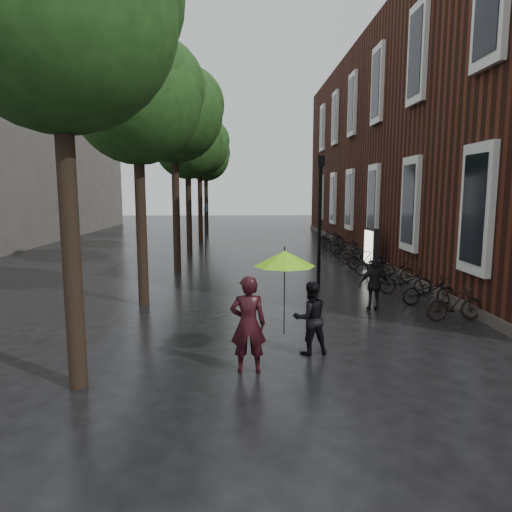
{
  "coord_description": "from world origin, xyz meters",
  "views": [
    {
      "loc": [
        -1.04,
        -6.9,
        3.49
      ],
      "look_at": [
        -0.67,
        5.41,
        1.74
      ],
      "focal_mm": 32.0,
      "sensor_mm": 36.0,
      "label": 1
    }
  ],
  "objects_px": {
    "person_black": "(310,318)",
    "parked_bicycles": "(364,257)",
    "pedestrian_walking": "(374,285)",
    "ad_lightbox": "(371,248)",
    "person_burgundy": "(248,324)",
    "lamp_post": "(320,208)"
  },
  "relations": [
    {
      "from": "ad_lightbox",
      "to": "lamp_post",
      "type": "distance_m",
      "value": 5.28
    },
    {
      "from": "person_burgundy",
      "to": "pedestrian_walking",
      "type": "bearing_deg",
      "value": -130.92
    },
    {
      "from": "pedestrian_walking",
      "to": "ad_lightbox",
      "type": "height_order",
      "value": "ad_lightbox"
    },
    {
      "from": "ad_lightbox",
      "to": "person_burgundy",
      "type": "bearing_deg",
      "value": -119.96
    },
    {
      "from": "person_burgundy",
      "to": "lamp_post",
      "type": "relative_size",
      "value": 0.4
    },
    {
      "from": "person_black",
      "to": "person_burgundy",
      "type": "bearing_deg",
      "value": 23.61
    },
    {
      "from": "pedestrian_walking",
      "to": "lamp_post",
      "type": "height_order",
      "value": "lamp_post"
    },
    {
      "from": "pedestrian_walking",
      "to": "person_burgundy",
      "type": "bearing_deg",
      "value": 52.23
    },
    {
      "from": "person_black",
      "to": "parked_bicycles",
      "type": "xyz_separation_m",
      "value": [
        4.18,
        11.24,
        -0.33
      ]
    },
    {
      "from": "ad_lightbox",
      "to": "parked_bicycles",
      "type": "bearing_deg",
      "value": 146.85
    },
    {
      "from": "person_black",
      "to": "lamp_post",
      "type": "bearing_deg",
      "value": -112.96
    },
    {
      "from": "pedestrian_walking",
      "to": "ad_lightbox",
      "type": "bearing_deg",
      "value": -102.94
    },
    {
      "from": "pedestrian_walking",
      "to": "parked_bicycles",
      "type": "height_order",
      "value": "pedestrian_walking"
    },
    {
      "from": "person_black",
      "to": "lamp_post",
      "type": "height_order",
      "value": "lamp_post"
    },
    {
      "from": "parked_bicycles",
      "to": "pedestrian_walking",
      "type": "bearing_deg",
      "value": -102.89
    },
    {
      "from": "pedestrian_walking",
      "to": "parked_bicycles",
      "type": "distance_m",
      "value": 7.9
    },
    {
      "from": "person_black",
      "to": "ad_lightbox",
      "type": "relative_size",
      "value": 0.87
    },
    {
      "from": "person_black",
      "to": "lamp_post",
      "type": "distance_m",
      "value": 7.69
    },
    {
      "from": "person_burgundy",
      "to": "ad_lightbox",
      "type": "height_order",
      "value": "person_burgundy"
    },
    {
      "from": "ad_lightbox",
      "to": "person_black",
      "type": "bearing_deg",
      "value": -116.14
    },
    {
      "from": "parked_bicycles",
      "to": "person_black",
      "type": "bearing_deg",
      "value": -110.4
    },
    {
      "from": "pedestrian_walking",
      "to": "ad_lightbox",
      "type": "distance_m",
      "value": 7.82
    }
  ]
}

